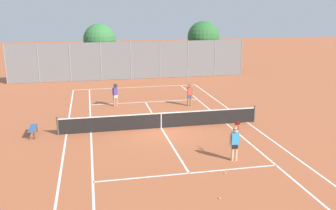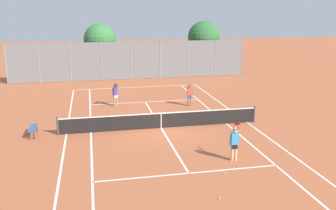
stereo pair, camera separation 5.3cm
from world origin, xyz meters
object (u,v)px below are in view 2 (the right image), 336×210
at_px(player_near_side, 234,142).
at_px(loose_tennis_ball_2, 238,136).
at_px(player_far_left, 115,94).
at_px(courtside_bench, 33,128).
at_px(player_far_right, 190,94).
at_px(tennis_net, 161,120).
at_px(loose_tennis_ball_3, 219,198).
at_px(loose_tennis_ball_4, 225,173).
at_px(tree_behind_left, 101,41).
at_px(tree_behind_right, 203,38).
at_px(loose_tennis_ball_1, 151,101).

bearing_deg(player_near_side, loose_tennis_ball_2, 64.57).
distance_m(player_far_left, courtside_bench, 7.47).
bearing_deg(player_far_right, courtside_bench, -156.70).
relative_size(tennis_net, player_near_side, 6.76).
height_order(loose_tennis_ball_3, loose_tennis_ball_4, same).
bearing_deg(player_far_left, courtside_bench, -132.51).
relative_size(player_far_left, tree_behind_left, 0.33).
bearing_deg(loose_tennis_ball_2, courtside_bench, 167.06).
relative_size(player_near_side, player_far_left, 1.00).
bearing_deg(loose_tennis_ball_4, tree_behind_left, 99.71).
relative_size(loose_tennis_ball_2, loose_tennis_ball_3, 1.00).
distance_m(player_far_right, loose_tennis_ball_4, 11.58).
relative_size(courtside_bench, tree_behind_left, 0.28).
distance_m(tennis_net, tree_behind_right, 19.55).
height_order(player_far_right, courtside_bench, player_far_right).
bearing_deg(tree_behind_right, loose_tennis_ball_4, -104.75).
bearing_deg(courtside_bench, tree_behind_left, 76.03).
bearing_deg(player_far_left, loose_tennis_ball_1, 14.29).
distance_m(tennis_net, player_far_right, 5.55).
bearing_deg(loose_tennis_ball_3, player_near_side, 60.54).
height_order(player_near_side, loose_tennis_ball_1, player_near_side).
relative_size(player_far_right, loose_tennis_ball_2, 24.24).
height_order(tennis_net, loose_tennis_ball_4, tennis_net).
height_order(tennis_net, tree_behind_left, tree_behind_left).
height_order(player_far_right, loose_tennis_ball_3, player_far_right).
relative_size(player_far_right, courtside_bench, 1.07).
distance_m(loose_tennis_ball_2, loose_tennis_ball_4, 5.03).
xyz_separation_m(courtside_bench, tree_behind_right, (15.25, 17.35, 3.40)).
bearing_deg(loose_tennis_ball_3, tree_behind_left, 97.00).
bearing_deg(loose_tennis_ball_4, loose_tennis_ball_3, -115.54).
xyz_separation_m(player_near_side, loose_tennis_ball_2, (1.47, 3.09, -0.89)).
xyz_separation_m(tennis_net, player_far_left, (-2.28, 5.70, 0.42)).
height_order(player_far_left, courtside_bench, player_far_left).
bearing_deg(tennis_net, player_far_left, 111.81).
bearing_deg(loose_tennis_ball_3, loose_tennis_ball_2, 62.43).
relative_size(loose_tennis_ball_2, loose_tennis_ball_4, 1.00).
xyz_separation_m(loose_tennis_ball_3, tree_behind_right, (7.38, 26.38, 3.78)).
xyz_separation_m(player_far_right, loose_tennis_ball_2, (0.91, -7.03, -0.88)).
bearing_deg(player_near_side, courtside_bench, 149.85).
bearing_deg(player_far_right, loose_tennis_ball_3, -100.31).
bearing_deg(loose_tennis_ball_3, tree_behind_right, 74.37).
bearing_deg(player_far_left, loose_tennis_ball_4, -73.08).
relative_size(loose_tennis_ball_2, tree_behind_left, 0.01).
height_order(player_far_right, loose_tennis_ball_2, player_far_right).
relative_size(loose_tennis_ball_1, tree_behind_right, 0.01).
relative_size(player_far_left, tree_behind_right, 0.32).
bearing_deg(tennis_net, tree_behind_right, 65.69).
xyz_separation_m(tennis_net, tree_behind_right, (7.93, 17.56, 3.30)).
relative_size(player_far_right, loose_tennis_ball_3, 24.24).
bearing_deg(loose_tennis_ball_1, tree_behind_left, 104.89).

